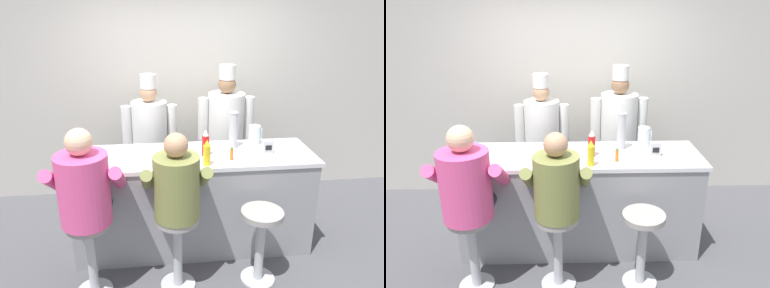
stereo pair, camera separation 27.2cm
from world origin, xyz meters
The scene contains 18 objects.
ground_plane centered at (0.00, 0.00, 0.00)m, with size 20.00×20.00×0.00m, color #4C4C51.
wall_back centered at (0.00, 1.65, 1.35)m, with size 10.00×0.06×2.70m.
diner_counter centered at (0.00, 0.35, 0.50)m, with size 2.34×0.71×1.00m.
ketchup_bottle_red centered at (0.11, 0.32, 1.12)m, with size 0.07×0.07×0.26m.
mustard_bottle_yellow centered at (0.09, 0.09, 1.12)m, with size 0.07×0.07×0.24m.
hot_sauce_bottle_orange centered at (0.34, 0.18, 1.06)m, with size 0.03×0.03×0.12m.
water_pitcher_clear centered at (0.66, 0.57, 1.10)m, with size 0.14×0.12×0.20m.
breakfast_plate centered at (-0.15, 0.15, 1.02)m, with size 0.23×0.23×0.05m.
cereal_bowl centered at (-0.95, 0.19, 1.03)m, with size 0.17×0.17×0.05m.
coffee_mug_white centered at (-0.14, 0.38, 1.05)m, with size 0.13×0.08×0.10m.
coffee_mug_blue centered at (-1.02, 0.46, 1.05)m, with size 0.13×0.08×0.09m.
cup_stack_steel centered at (0.41, 0.49, 1.19)m, with size 0.09×0.09×0.37m.
napkin_dispenser_chrome centered at (0.72, 0.30, 1.07)m, with size 0.10×0.06×0.13m.
diner_seated_pink centered at (-0.93, -0.24, 0.95)m, with size 0.62×0.61×1.50m.
diner_seated_olive centered at (-0.21, -0.24, 0.92)m, with size 0.57×0.56×1.44m.
empty_stool_round centered at (0.52, -0.27, 0.47)m, with size 0.36×0.36×0.71m.
cook_in_whites_near centered at (-0.41, 1.21, 0.90)m, with size 0.64×0.41×1.63m.
cook_in_whites_far centered at (0.49, 1.24, 0.94)m, with size 0.67×0.43×1.72m.
Camera 1 is at (-0.38, -2.96, 2.36)m, focal length 35.00 mm.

